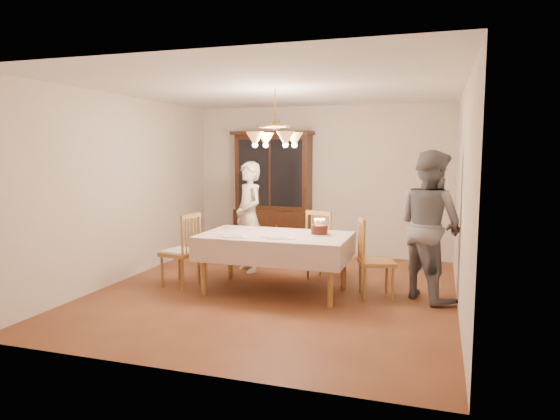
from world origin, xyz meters
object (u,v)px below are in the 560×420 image
(dining_table, at_px, (275,240))
(elderly_woman, at_px, (249,217))
(birthday_cake, at_px, (319,230))
(chair_far_side, at_px, (325,249))
(china_hutch, at_px, (273,196))

(dining_table, height_order, elderly_woman, elderly_woman)
(elderly_woman, bearing_deg, birthday_cake, 10.74)
(chair_far_side, xyz_separation_m, elderly_woman, (-1.20, 0.11, 0.39))
(birthday_cake, bearing_deg, elderly_woman, 147.22)
(china_hutch, relative_size, birthday_cake, 7.20)
(chair_far_side, distance_m, elderly_woman, 1.26)
(china_hutch, height_order, elderly_woman, china_hutch)
(china_hutch, height_order, birthday_cake, china_hutch)
(dining_table, bearing_deg, elderly_woman, 127.86)
(dining_table, xyz_separation_m, china_hutch, (-0.78, 2.25, 0.36))
(chair_far_side, height_order, birthday_cake, chair_far_side)
(dining_table, distance_m, elderly_woman, 1.19)
(chair_far_side, height_order, elderly_woman, elderly_woman)
(dining_table, xyz_separation_m, chair_far_side, (0.47, 0.83, -0.24))
(birthday_cake, bearing_deg, dining_table, -169.00)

